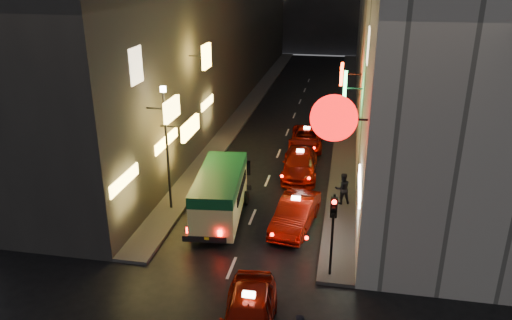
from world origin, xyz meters
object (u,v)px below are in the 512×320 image
Objects in this scene: taxi_near at (249,313)px; lamp_post at (167,141)px; minibus at (220,190)px; traffic_light at (333,219)px.

lamp_post is (-5.69, 8.24, 2.83)m from taxi_near.
minibus is 3.51m from lamp_post.
minibus is 6.92m from traffic_light.
minibus is at bearing 110.95° from taxi_near.
taxi_near is 0.93× the size of lamp_post.
lamp_post is (-2.72, 0.46, 2.17)m from minibus.
traffic_light is 0.56× the size of lamp_post.
minibus reaches higher than taxi_near.
lamp_post is at bearing 151.09° from traffic_light.
lamp_post is (-8.20, 4.53, 1.04)m from traffic_light.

